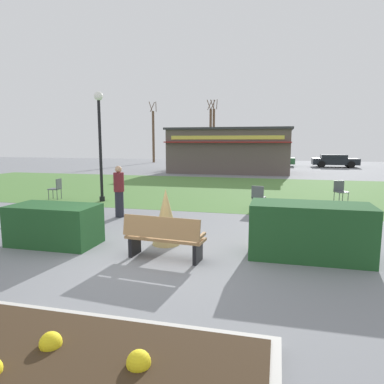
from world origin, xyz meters
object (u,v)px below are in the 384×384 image
cafe_chair_west (258,196)px  tree_center_bg (214,134)px  trash_bin (273,237)px  cafe_chair_center (57,187)px  person_strolling (119,191)px  cafe_chair_east (340,190)px  lamppost_mid (100,134)px  tree_left_bg (153,136)px  parked_car_center_slot (273,160)px  parked_car_east_slot (335,160)px  food_kiosk (230,150)px  tree_right_bg (211,135)px  parked_car_west_slot (225,159)px  park_bench (164,237)px

cafe_chair_west → tree_center_bg: (-7.07, 29.50, 2.80)m
trash_bin → tree_center_bg: bearing=102.6°
tree_center_bg → cafe_chair_center: bearing=-92.9°
trash_bin → person_strolling: 5.69m
cafe_chair_east → tree_center_bg: tree_center_bg is taller
lamppost_mid → tree_left_bg: 27.06m
cafe_chair_west → parked_car_center_slot: 23.33m
parked_car_east_slot → cafe_chair_center: bearing=-122.1°
cafe_chair_west → person_strolling: (-4.37, -2.30, 0.33)m
lamppost_mid → food_kiosk: (3.26, 15.05, -1.02)m
lamppost_mid → food_kiosk: bearing=77.8°
tree_left_bg → tree_right_bg: bearing=12.7°
person_strolling → trash_bin: bearing=178.1°
food_kiosk → parked_car_west_slot: bearing=101.5°
trash_bin → tree_center_bg: (-7.69, 34.51, 2.95)m
lamppost_mid → trash_bin: bearing=-37.2°
tree_left_bg → trash_bin: bearing=-65.5°
cafe_chair_east → trash_bin: bearing=-108.9°
person_strolling → tree_right_bg: (-2.78, 30.18, 2.37)m
trash_bin → cafe_chair_east: cafe_chair_east is taller
cafe_chair_west → park_bench: bearing=-105.1°
cafe_chair_west → parked_car_west_slot: parked_car_west_slot is taller
park_bench → cafe_chair_east: bearing=60.3°
cafe_chair_west → tree_right_bg: tree_right_bg is taller
cafe_chair_east → food_kiosk: bearing=115.8°
lamppost_mid → cafe_chair_east: lamppost_mid is taller
food_kiosk → trash_bin: bearing=-79.5°
trash_bin → tree_left_bg: size_ratio=0.11×
lamppost_mid → parked_car_east_slot: lamppost_mid is taller
park_bench → lamppost_mid: bearing=127.4°
trash_bin → cafe_chair_west: (-0.62, 5.00, 0.15)m
person_strolling → cafe_chair_center: bearing=-5.6°
parked_car_center_slot → cafe_chair_west: bearing=-90.2°
cafe_chair_east → parked_car_center_slot: (-3.07, 20.97, 0.12)m
food_kiosk → cafe_chair_east: bearing=-64.2°
cafe_chair_west → parked_car_center_slot: (0.07, 23.33, 0.12)m
trash_bin → tree_right_bg: tree_right_bg is taller
food_kiosk → cafe_chair_east: 14.53m
park_bench → cafe_chair_west: bearing=74.9°
lamppost_mid → parked_car_west_slot: 23.15m
cafe_chair_center → parked_car_west_slot: bearing=80.7°
trash_bin → parked_car_west_slot: (-5.39, 28.33, 0.27)m
parked_car_west_slot → parked_car_center_slot: (4.84, -0.00, 0.00)m
cafe_chair_west → cafe_chair_center: bearing=177.9°
park_bench → food_kiosk: bearing=94.1°
parked_car_east_slot → tree_left_bg: 19.97m
food_kiosk → cafe_chair_west: size_ratio=10.77×
cafe_chair_east → tree_center_bg: bearing=110.6°
cafe_chair_west → cafe_chair_center: size_ratio=1.00×
park_bench → parked_car_center_slot: size_ratio=0.41×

